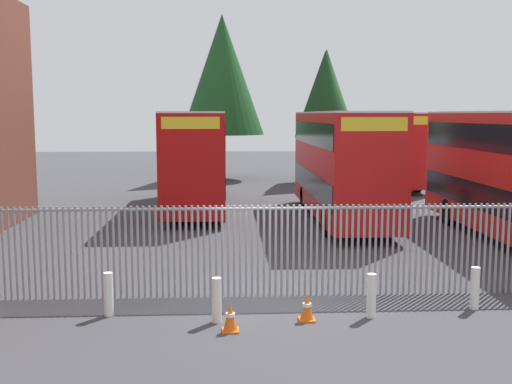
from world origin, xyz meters
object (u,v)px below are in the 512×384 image
object	(u,v)px
double_decker_bus_behind_fence_left	(341,161)
bollard_near_right	(371,296)
bollard_far_right	(475,288)
bollard_center_front	(217,300)
traffic_cone_near_kerb	(307,307)
bollard_near_left	(108,294)
traffic_cone_by_gate	(230,317)
double_decker_bus_behind_fence_right	(198,156)
double_decker_bus_far_back	(384,146)

from	to	relation	value
double_decker_bus_behind_fence_left	bollard_near_right	distance (m)	12.35
bollard_near_right	bollard_far_right	size ratio (longest dim) A/B	1.00
bollard_center_front	double_decker_bus_behind_fence_left	bearing A→B (deg)	68.13
traffic_cone_near_kerb	double_decker_bus_behind_fence_left	bearing A→B (deg)	76.11
double_decker_bus_behind_fence_left	bollard_near_left	bearing A→B (deg)	-121.73
bollard_center_front	bollard_far_right	world-z (taller)	same
traffic_cone_by_gate	traffic_cone_near_kerb	bearing A→B (deg)	19.21
traffic_cone_by_gate	traffic_cone_near_kerb	size ratio (longest dim) A/B	1.00
double_decker_bus_behind_fence_right	double_decker_bus_far_back	distance (m)	14.17
double_decker_bus_far_back	bollard_near_right	xyz separation A→B (m)	(-6.59, -24.35, -1.95)
double_decker_bus_behind_fence_left	bollard_near_right	world-z (taller)	double_decker_bus_behind_fence_left
bollard_near_right	traffic_cone_by_gate	distance (m)	3.09
bollard_near_left	double_decker_bus_far_back	bearing A→B (deg)	63.03
bollard_center_front	traffic_cone_by_gate	bearing A→B (deg)	-63.29
bollard_near_left	bollard_near_right	xyz separation A→B (m)	(5.60, -0.39, 0.00)
double_decker_bus_far_back	bollard_center_front	bearing A→B (deg)	-111.95
double_decker_bus_behind_fence_left	bollard_center_front	size ratio (longest dim) A/B	11.38
bollard_center_front	bollard_near_right	world-z (taller)	same
double_decker_bus_behind_fence_left	traffic_cone_near_kerb	distance (m)	12.78
bollard_near_right	double_decker_bus_behind_fence_left	bearing A→B (deg)	82.32
double_decker_bus_behind_fence_right	bollard_near_left	distance (m)	15.12
bollard_near_right	traffic_cone_near_kerb	xyz separation A→B (m)	(-1.39, -0.14, -0.19)
double_decker_bus_behind_fence_left	double_decker_bus_behind_fence_right	distance (m)	6.79
traffic_cone_by_gate	bollard_far_right	bearing A→B (deg)	11.99
double_decker_bus_behind_fence_left	bollard_center_front	distance (m)	13.33
double_decker_bus_behind_fence_left	bollard_near_left	xyz separation A→B (m)	(-7.24, -11.70, -1.95)
bollard_near_right	bollard_near_left	bearing A→B (deg)	176.07
bollard_near_right	bollard_far_right	distance (m)	2.48
bollard_near_right	double_decker_bus_far_back	bearing A→B (deg)	74.85
double_decker_bus_behind_fence_left	bollard_far_right	distance (m)	11.83
double_decker_bus_behind_fence_right	bollard_near_right	bearing A→B (deg)	-74.21
double_decker_bus_behind_fence_right	traffic_cone_by_gate	size ratio (longest dim) A/B	18.32
double_decker_bus_far_back	traffic_cone_near_kerb	size ratio (longest dim) A/B	18.32
double_decker_bus_behind_fence_right	double_decker_bus_far_back	xyz separation A→B (m)	(10.92, 9.02, 0.00)
bollard_near_left	bollard_far_right	size ratio (longest dim) A/B	1.00
double_decker_bus_behind_fence_left	bollard_near_right	size ratio (longest dim) A/B	11.38
double_decker_bus_behind_fence_right	traffic_cone_by_gate	xyz separation A→B (m)	(1.33, -16.03, -2.13)
double_decker_bus_behind_fence_left	double_decker_bus_far_back	world-z (taller)	same
double_decker_bus_far_back	bollard_near_left	size ratio (longest dim) A/B	11.38
bollard_near_left	traffic_cone_near_kerb	distance (m)	4.25
bollard_far_right	bollard_near_left	bearing A→B (deg)	-179.54
bollard_center_front	traffic_cone_near_kerb	xyz separation A→B (m)	(1.89, 0.01, -0.19)
bollard_far_right	traffic_cone_near_kerb	xyz separation A→B (m)	(-3.83, -0.59, -0.19)
traffic_cone_near_kerb	bollard_near_left	bearing A→B (deg)	172.85
bollard_near_right	traffic_cone_by_gate	bearing A→B (deg)	-166.81
double_decker_bus_far_back	bollard_near_left	bearing A→B (deg)	-116.97
double_decker_bus_behind_fence_right	bollard_near_right	size ratio (longest dim) A/B	11.38
double_decker_bus_behind_fence_right	bollard_center_front	xyz separation A→B (m)	(1.05, -15.48, -1.95)
bollard_near_left	double_decker_bus_behind_fence_right	bearing A→B (deg)	85.14
bollard_near_left	bollard_far_right	distance (m)	8.04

